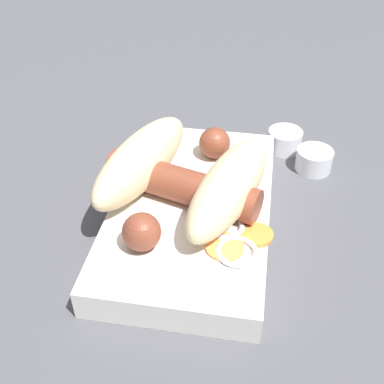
{
  "coord_description": "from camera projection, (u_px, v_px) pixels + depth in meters",
  "views": [
    {
      "loc": [
        -0.36,
        -0.06,
        0.34
      ],
      "look_at": [
        0.0,
        0.0,
        0.04
      ],
      "focal_mm": 45.0,
      "sensor_mm": 36.0,
      "label": 1
    }
  ],
  "objects": [
    {
      "name": "sausage",
      "position": [
        182.0,
        182.0,
        0.47
      ],
      "size": [
        0.19,
        0.16,
        0.03
      ],
      "color": "brown",
      "rests_on": "food_tray"
    },
    {
      "name": "ground_plane",
      "position": [
        192.0,
        222.0,
        0.5
      ],
      "size": [
        3.0,
        3.0,
        0.0
      ],
      "primitive_type": "plane",
      "color": "#4C4C51"
    },
    {
      "name": "bread_roll",
      "position": [
        184.0,
        173.0,
        0.47
      ],
      "size": [
        0.2,
        0.18,
        0.05
      ],
      "color": "beige",
      "rests_on": "food_tray"
    },
    {
      "name": "pickled_veggies",
      "position": [
        233.0,
        239.0,
        0.43
      ],
      "size": [
        0.07,
        0.07,
        0.01
      ],
      "color": "#F99E4C",
      "rests_on": "food_tray"
    },
    {
      "name": "condiment_cup_far",
      "position": [
        284.0,
        141.0,
        0.6
      ],
      "size": [
        0.04,
        0.04,
        0.03
      ],
      "color": "silver",
      "rests_on": "ground_plane"
    },
    {
      "name": "food_tray",
      "position": [
        192.0,
        211.0,
        0.49
      ],
      "size": [
        0.27,
        0.15,
        0.03
      ],
      "color": "silver",
      "rests_on": "ground_plane"
    },
    {
      "name": "condiment_cup_near",
      "position": [
        314.0,
        161.0,
        0.56
      ],
      "size": [
        0.04,
        0.04,
        0.03
      ],
      "color": "silver",
      "rests_on": "ground_plane"
    }
  ]
}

